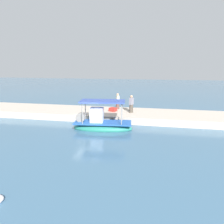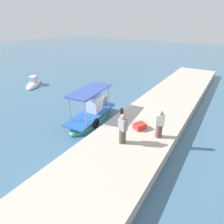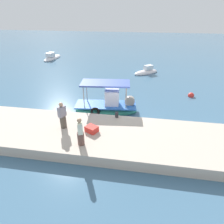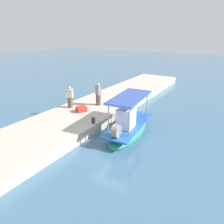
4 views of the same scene
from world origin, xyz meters
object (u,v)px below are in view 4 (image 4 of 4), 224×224
(fisherman_by_crate, at_px, (70,98))
(cargo_crate, at_px, (81,109))
(main_fishing_boat, at_px, (128,127))
(fisherman_near_bollard, at_px, (98,95))
(mooring_bollard, at_px, (93,120))

(fisherman_by_crate, distance_m, cargo_crate, 1.50)
(fisherman_by_crate, bearing_deg, cargo_crate, 78.69)
(main_fishing_boat, height_order, fisherman_near_bollard, main_fishing_boat)
(main_fishing_boat, height_order, mooring_bollard, main_fishing_boat)
(fisherman_near_bollard, bearing_deg, mooring_bollard, 30.16)
(cargo_crate, bearing_deg, fisherman_by_crate, -101.31)
(main_fishing_boat, xyz_separation_m, fisherman_near_bollard, (-2.15, -3.88, 1.04))
(fisherman_near_bollard, relative_size, cargo_crate, 2.49)
(fisherman_by_crate, height_order, cargo_crate, fisherman_by_crate)
(main_fishing_boat, distance_m, fisherman_near_bollard, 4.55)
(main_fishing_boat, height_order, cargo_crate, main_fishing_boat)
(cargo_crate, bearing_deg, main_fishing_boat, 86.96)
(main_fishing_boat, relative_size, cargo_crate, 7.29)
(fisherman_by_crate, xyz_separation_m, cargo_crate, (0.27, 1.35, -0.59))
(main_fishing_boat, distance_m, mooring_bollard, 2.31)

